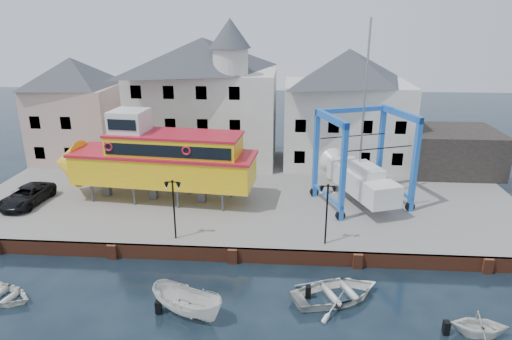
{
  "coord_description": "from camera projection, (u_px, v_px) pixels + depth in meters",
  "views": [
    {
      "loc": [
        3.45,
        -25.91,
        15.41
      ],
      "look_at": [
        1.0,
        7.0,
        4.0
      ],
      "focal_mm": 32.0,
      "sensor_mm": 36.0,
      "label": 1
    }
  ],
  "objects": [
    {
      "name": "building_pink",
      "position": [
        76.0,
        110.0,
        45.91
      ],
      "size": [
        8.0,
        7.0,
        10.3
      ],
      "color": "#C09D92",
      "rests_on": "hardstanding"
    },
    {
      "name": "lamp_post_left",
      "position": [
        173.0,
        195.0,
        29.74
      ],
      "size": [
        1.12,
        0.32,
        4.2
      ],
      "color": "black",
      "rests_on": "hardstanding"
    },
    {
      "name": "motorboat_b",
      "position": [
        336.0,
        299.0,
        25.93
      ],
      "size": [
        6.27,
        5.48,
        1.08
      ],
      "primitive_type": "imported",
      "rotation": [
        0.0,
        0.0,
        1.98
      ],
      "color": "white",
      "rests_on": "ground"
    },
    {
      "name": "tour_boat",
      "position": [
        151.0,
        159.0,
        36.21
      ],
      "size": [
        17.03,
        5.55,
        7.28
      ],
      "rotation": [
        0.0,
        0.0,
        -0.1
      ],
      "color": "#59595E",
      "rests_on": "hardstanding"
    },
    {
      "name": "travel_lift",
      "position": [
        357.0,
        172.0,
        36.43
      ],
      "size": [
        7.96,
        9.59,
        14.13
      ],
      "rotation": [
        0.0,
        0.0,
        0.36
      ],
      "color": "blue",
      "rests_on": "hardstanding"
    },
    {
      "name": "motorboat_d",
      "position": [
        0.0,
        299.0,
        25.88
      ],
      "size": [
        4.55,
        3.69,
        0.83
      ],
      "primitive_type": "imported",
      "rotation": [
        0.0,
        0.0,
        1.35
      ],
      "color": "white",
      "rests_on": "ground"
    },
    {
      "name": "van",
      "position": [
        27.0,
        196.0,
        36.05
      ],
      "size": [
        2.74,
        5.29,
        1.42
      ],
      "primitive_type": "imported",
      "rotation": [
        0.0,
        0.0,
        -0.08
      ],
      "color": "black",
      "rests_on": "hardstanding"
    },
    {
      "name": "hardstanding",
      "position": [
        248.0,
        193.0,
        39.9
      ],
      "size": [
        44.0,
        22.0,
        1.0
      ],
      "primitive_type": "cube",
      "color": "slate",
      "rests_on": "ground"
    },
    {
      "name": "building_white_right",
      "position": [
        346.0,
        107.0,
        44.81
      ],
      "size": [
        12.0,
        8.0,
        11.2
      ],
      "color": "beige",
      "rests_on": "hardstanding"
    },
    {
      "name": "quay_wall",
      "position": [
        233.0,
        255.0,
        29.63
      ],
      "size": [
        44.0,
        0.47,
        1.0
      ],
      "color": "brown",
      "rests_on": "ground"
    },
    {
      "name": "building_white_main",
      "position": [
        205.0,
        99.0,
        44.97
      ],
      "size": [
        14.0,
        8.3,
        14.0
      ],
      "color": "beige",
      "rests_on": "hardstanding"
    },
    {
      "name": "motorboat_a",
      "position": [
        188.0,
        314.0,
        24.59
      ],
      "size": [
        4.79,
        3.49,
        1.74
      ],
      "primitive_type": "imported",
      "rotation": [
        0.0,
        0.0,
        1.12
      ],
      "color": "white",
      "rests_on": "ground"
    },
    {
      "name": "shed_dark",
      "position": [
        452.0,
        150.0,
        43.4
      ],
      "size": [
        8.0,
        7.0,
        4.0
      ],
      "primitive_type": "cube",
      "color": "black",
      "rests_on": "hardstanding"
    },
    {
      "name": "ground",
      "position": [
        233.0,
        263.0,
        29.7
      ],
      "size": [
        140.0,
        140.0,
        0.0
      ],
      "primitive_type": "plane",
      "color": "black",
      "rests_on": "ground"
    },
    {
      "name": "motorboat_c",
      "position": [
        478.0,
        336.0,
        22.98
      ],
      "size": [
        3.02,
        2.65,
        1.51
      ],
      "primitive_type": "imported",
      "rotation": [
        0.0,
        0.0,
        1.5
      ],
      "color": "white",
      "rests_on": "ground"
    },
    {
      "name": "lamp_post_right",
      "position": [
        327.0,
        199.0,
        29.04
      ],
      "size": [
        1.12,
        0.32,
        4.2
      ],
      "color": "black",
      "rests_on": "hardstanding"
    }
  ]
}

